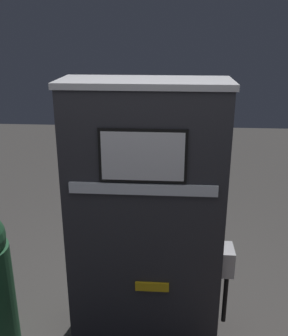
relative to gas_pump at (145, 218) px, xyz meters
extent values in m
cube|color=#28282D|center=(0.00, 0.00, -0.47)|extent=(1.07, 0.42, 1.02)
cube|color=#28282D|center=(0.00, 0.00, 0.49)|extent=(1.07, 0.42, 0.88)
cube|color=#B7B7BC|center=(0.00, 0.00, 0.95)|extent=(1.10, 0.45, 0.04)
cube|color=black|center=(0.00, -0.22, 0.53)|extent=(0.55, 0.01, 0.34)
cube|color=silver|center=(0.00, -0.22, 0.53)|extent=(0.51, 0.01, 0.31)
cube|color=silver|center=(0.00, -0.22, 0.31)|extent=(0.94, 0.02, 0.07)
cube|color=gold|center=(0.06, -0.22, -0.41)|extent=(0.23, 0.02, 0.06)
cube|color=#B7B7BC|center=(0.58, -0.08, -0.26)|extent=(0.09, 0.19, 0.19)
cylinder|color=black|center=(0.58, -0.15, -0.54)|extent=(0.03, 0.03, 0.38)
camera|label=1|loc=(0.17, -2.50, 1.27)|focal=42.00mm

